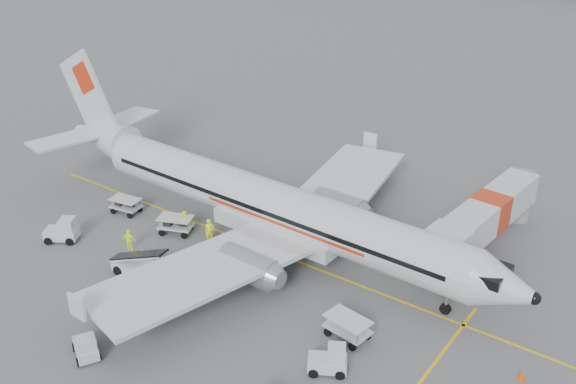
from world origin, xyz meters
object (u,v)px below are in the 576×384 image
jet_bridge (487,223)px  belt_loader (141,257)px  tug_aft (61,230)px  aircraft (270,175)px  tug_fore (327,359)px  tug_mid (85,344)px

jet_bridge → belt_loader: 23.41m
jet_bridge → tug_aft: (-24.85, -16.54, -1.14)m
aircraft → jet_bridge: aircraft is taller
tug_fore → tug_mid: tug_fore is taller
tug_mid → tug_aft: bearing=176.9°
aircraft → tug_fore: 14.18m
tug_aft → tug_mid: bearing=-64.0°
tug_aft → tug_fore: bearing=-33.5°
aircraft → jet_bridge: 15.29m
jet_bridge → tug_mid: bearing=-115.2°
jet_bridge → belt_loader: jet_bridge is taller
belt_loader → tug_mid: bearing=-72.8°
tug_mid → tug_fore: bearing=58.7°
tug_mid → tug_aft: 13.35m
aircraft → jet_bridge: (12.45, 8.21, -3.40)m
belt_loader → tug_aft: belt_loader is taller
aircraft → tug_fore: size_ratio=19.28×
belt_loader → tug_aft: bearing=174.1°
jet_bridge → tug_fore: 17.03m
aircraft → tug_mid: size_ratio=20.26×
belt_loader → tug_fore: 14.67m
aircraft → jet_bridge: size_ratio=2.56×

